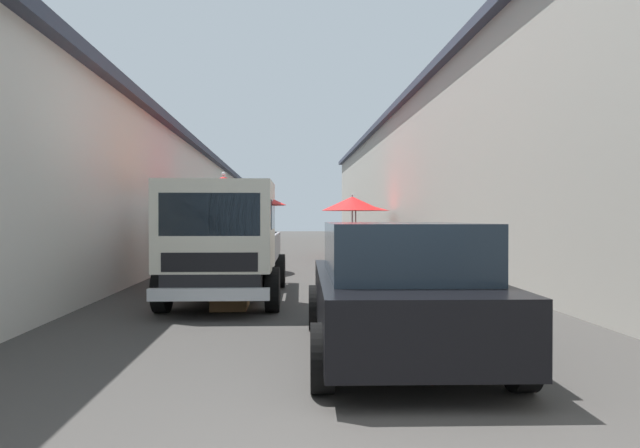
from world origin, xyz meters
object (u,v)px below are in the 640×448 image
Objects in this scene: fruit_stall_mid_lane at (210,204)px; fruit_stall_far_left at (218,206)px; hatchback_car at (397,288)px; fruit_stall_near_left at (352,211)px; delivery_truck at (224,245)px; fruit_stall_far_right at (356,212)px; vendor_by_crates at (220,236)px; fruit_stall_near_right at (225,205)px; parked_scooter at (361,252)px.

fruit_stall_mid_lane is 0.84× the size of fruit_stall_far_left.
fruit_stall_near_left is at bearing -4.61° from hatchback_car.
fruit_stall_far_left is at bearing 4.08° from fruit_stall_mid_lane.
hatchback_car is at bearing -146.98° from delivery_truck.
fruit_stall_far_right is at bearing -23.85° from fruit_stall_mid_lane.
fruit_stall_far_left is 0.71× the size of hatchback_car.
fruit_stall_far_right is 0.70× the size of hatchback_car.
fruit_stall_mid_lane is 1.56× the size of vendor_by_crates.
fruit_stall_near_right reaches higher than fruit_stall_far_right.
fruit_stall_far_right is 5.63m from parked_scooter.
fruit_stall_near_right is at bearing -167.15° from fruit_stall_mid_lane.
hatchback_car is (-16.27, 1.62, -1.00)m from fruit_stall_far_right.
delivery_truck is at bearing -171.83° from fruit_stall_far_left.
delivery_truck is (-5.63, -0.81, -0.80)m from fruit_stall_far_left.
fruit_stall_near_left is 10.41m from fruit_stall_near_right.
delivery_truck is (-9.64, 3.35, -0.71)m from fruit_stall_near_left.
fruit_stall_mid_lane reaches higher than fruit_stall_near_left.
delivery_truck is 3.26× the size of vendor_by_crates.
fruit_stall_near_right is at bearing -172.57° from vendor_by_crates.
delivery_truck is at bearing 155.25° from parked_scooter.
parked_scooter is (-5.45, 0.55, -1.29)m from fruit_stall_far_right.
fruit_stall_near_right is 8.32m from parked_scooter.
parked_scooter is at bearing -39.82° from fruit_stall_mid_lane.
parked_scooter is (-2.35, -0.01, -1.30)m from fruit_stall_near_left.
delivery_truck reaches higher than parked_scooter.
fruit_stall_far_left reaches higher than fruit_stall_near_right.
hatchback_car is (-9.16, -3.10, -1.10)m from fruit_stall_far_left.
fruit_stall_near_right is at bearing 156.21° from parked_scooter.
parked_scooter is (-2.34, -4.60, -0.42)m from vendor_by_crates.
fruit_stall_near_right is 5.92m from fruit_stall_far_left.
fruit_stall_far_right is 8.54m from fruit_stall_far_left.
delivery_truck is (-2.56, -0.59, -0.76)m from fruit_stall_mid_lane.
hatchback_car reaches higher than parked_scooter.
fruit_stall_mid_lane is at bearing 140.18° from parked_scooter.
vendor_by_crates is (9.63, 1.24, -0.17)m from delivery_truck.
fruit_stall_mid_lane reaches higher than fruit_stall_near_right.
hatchback_car is 4.22m from delivery_truck.
fruit_stall_near_right is (-9.87, 3.31, -0.04)m from fruit_stall_near_left.
delivery_truck is 8.05m from parked_scooter.
fruit_stall_far_left is (3.07, 0.22, 0.04)m from fruit_stall_mid_lane.
vendor_by_crates is (13.16, 3.53, 0.13)m from hatchback_car.
fruit_stall_mid_lane reaches higher than vendor_by_crates.
fruit_stall_far_right is (3.10, -0.56, -0.02)m from fruit_stall_near_left.
fruit_stall_mid_lane is 2.86m from fruit_stall_near_right.
fruit_stall_mid_lane is 6.81m from hatchback_car.
fruit_stall_mid_lane reaches higher than parked_scooter.
vendor_by_crates is (7.08, 0.65, -0.94)m from fruit_stall_mid_lane.
delivery_truck is at bearing -172.66° from vendor_by_crates.
fruit_stall_far_right is 16.38m from hatchback_car.
fruit_stall_mid_lane is 0.86× the size of fruit_stall_far_right.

